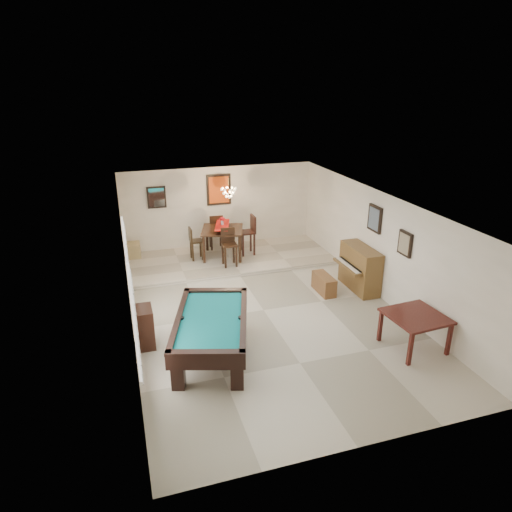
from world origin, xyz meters
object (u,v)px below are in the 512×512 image
piano_bench (324,284)px  dining_chair_south (229,248)px  pool_table (212,337)px  corner_bench (134,250)px  dining_table (223,241)px  dining_chair_north (216,231)px  apothecary_chest (144,327)px  dining_chair_west (196,243)px  flower_vase (222,221)px  square_table (414,331)px  upright_piano (355,269)px  dining_chair_east (247,235)px  chandelier (229,189)px

piano_bench → dining_chair_south: 2.93m
pool_table → corner_bench: bearing=118.3°
corner_bench → dining_table: bearing=-16.3°
dining_chair_south → dining_chair_north: bearing=93.0°
apothecary_chest → dining_chair_west: 4.50m
flower_vase → dining_chair_west: size_ratio=0.26×
dining_table → dining_chair_south: dining_chair_south is taller
dining_chair_south → corner_bench: dining_chair_south is taller
pool_table → square_table: size_ratio=2.31×
apothecary_chest → dining_chair_west: dining_chair_west is taller
dining_table → dining_chair_south: size_ratio=1.10×
upright_piano → corner_bench: upright_piano is taller
upright_piano → dining_chair_east: 3.59m
dining_chair_south → corner_bench: size_ratio=2.26×
chandelier → square_table: bearing=-66.9°
dining_table → dining_chair_north: 0.75m
dining_chair_east → corner_bench: bearing=-104.1°
square_table → upright_piano: (0.21, 2.82, 0.20)m
square_table → dining_chair_west: (-3.34, 5.81, 0.23)m
pool_table → dining_chair_west: size_ratio=2.57×
flower_vase → chandelier: chandelier is taller
apothecary_chest → upright_piano: bearing=11.7°
dining_chair_north → square_table: bearing=115.9°
dining_table → piano_bench: bearing=-56.4°
apothecary_chest → dining_chair_east: size_ratio=0.70×
pool_table → dining_chair_east: bearing=83.0°
flower_vase → dining_chair_west: flower_vase is taller
dining_table → flower_vase: size_ratio=4.66×
dining_chair_west → corner_bench: 1.92m
pool_table → dining_chair_north: bearing=93.2°
upright_piano → apothecary_chest: size_ratio=1.62×
flower_vase → pool_table: bearing=-105.9°
piano_bench → chandelier: 3.81m
piano_bench → square_table: bearing=-77.8°
chandelier → flower_vase: bearing=132.6°
flower_vase → dining_chair_south: size_ratio=0.24×
dining_chair_south → dining_chair_west: size_ratio=1.11×
upright_piano → dining_chair_south: (-2.75, 2.23, 0.09)m
upright_piano → chandelier: size_ratio=2.27×
apothecary_chest → dining_chair_north: dining_chair_north is taller
flower_vase → piano_bench: bearing=-56.4°
apothecary_chest → chandelier: size_ratio=1.40×
pool_table → piano_bench: 3.86m
upright_piano → dining_table: size_ratio=1.15×
flower_vase → dining_chair_south: 0.94m
upright_piano → piano_bench: size_ratio=1.64×
dining_chair_east → chandelier: bearing=-74.9°
upright_piano → square_table: bearing=-94.3°
pool_table → chandelier: bearing=88.4°
upright_piano → pool_table: bearing=-155.4°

